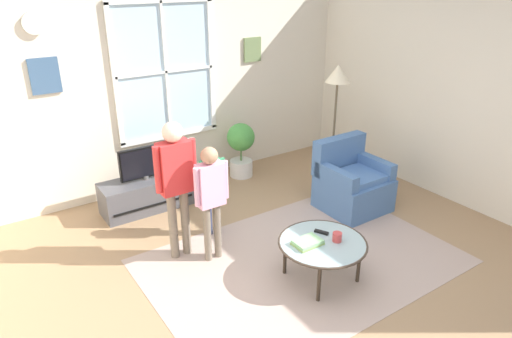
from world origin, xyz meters
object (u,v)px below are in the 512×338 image
object	(u,v)px
tv_stand	(147,194)
floor_lamp	(337,86)
person_pink_shirt	(211,191)
coffee_table	(322,244)
potted_plant_by_window	(241,146)
armchair	(351,184)
person_red_shirt	(176,175)
book_stack	(308,242)
cup	(337,237)
person_green_shirt	(212,181)
remote_near_books	(321,232)
television	(144,163)

from	to	relation	value
tv_stand	floor_lamp	size ratio (longest dim) A/B	0.67
person_pink_shirt	floor_lamp	xyz separation A→B (m)	(2.23, 0.65, 0.63)
coffee_table	potted_plant_by_window	world-z (taller)	potted_plant_by_window
armchair	person_red_shirt	size ratio (longest dim) A/B	0.59
armchair	book_stack	world-z (taller)	armchair
cup	person_green_shirt	distance (m)	1.51
coffee_table	person_pink_shirt	bearing A→B (deg)	128.72
person_red_shirt	person_pink_shirt	bearing A→B (deg)	-43.98
remote_near_books	person_green_shirt	xyz separation A→B (m)	(-0.56, 1.18, 0.24)
television	remote_near_books	distance (m)	2.38
coffee_table	person_green_shirt	xyz separation A→B (m)	(-0.46, 1.31, 0.27)
television	cup	xyz separation A→B (m)	(0.98, -2.36, -0.18)
floor_lamp	cup	bearing A→B (deg)	-131.53
cup	armchair	bearing A→B (deg)	39.61
cup	tv_stand	bearing A→B (deg)	112.43
person_pink_shirt	person_green_shirt	distance (m)	0.51
person_green_shirt	person_red_shirt	distance (m)	0.59
armchair	book_stack	xyz separation A→B (m)	(-1.43, -0.85, 0.10)
potted_plant_by_window	remote_near_books	bearing A→B (deg)	-103.52
remote_near_books	potted_plant_by_window	size ratio (longest dim) A/B	0.18
armchair	tv_stand	bearing A→B (deg)	146.63
coffee_table	cup	xyz separation A→B (m)	(0.12, -0.06, 0.07)
coffee_table	floor_lamp	world-z (taller)	floor_lamp
cup	floor_lamp	xyz separation A→B (m)	(1.41, 1.59, 0.95)
tv_stand	armchair	size ratio (longest dim) A/B	1.29
remote_near_books	person_red_shirt	world-z (taller)	person_red_shirt
armchair	person_pink_shirt	distance (m)	2.04
potted_plant_by_window	person_red_shirt	bearing A→B (deg)	-139.73
floor_lamp	television	bearing A→B (deg)	161.98
coffee_table	person_red_shirt	xyz separation A→B (m)	(-0.96, 1.12, 0.54)
coffee_table	cup	world-z (taller)	cup
television	person_red_shirt	bearing A→B (deg)	-95.11
television	person_green_shirt	bearing A→B (deg)	-68.45
television	coffee_table	world-z (taller)	television
tv_stand	person_red_shirt	bearing A→B (deg)	-95.09
tv_stand	television	world-z (taller)	television
coffee_table	cup	bearing A→B (deg)	-26.57
television	armchair	bearing A→B (deg)	-33.32
television	remote_near_books	xyz separation A→B (m)	(0.95, -2.17, -0.21)
armchair	person_red_shirt	xyz separation A→B (m)	(-2.24, 0.23, 0.59)
book_stack	person_red_shirt	size ratio (longest dim) A/B	0.18
remote_near_books	tv_stand	bearing A→B (deg)	113.66
person_green_shirt	potted_plant_by_window	bearing A→B (deg)	46.50
cup	person_pink_shirt	bearing A→B (deg)	131.38
floor_lamp	tv_stand	bearing A→B (deg)	161.92
book_stack	person_pink_shirt	world-z (taller)	person_pink_shirt
coffee_table	cup	size ratio (longest dim) A/B	9.51
television	person_green_shirt	size ratio (longest dim) A/B	0.58
tv_stand	cup	world-z (taller)	cup
armchair	coffee_table	xyz separation A→B (m)	(-1.28, -0.90, 0.06)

